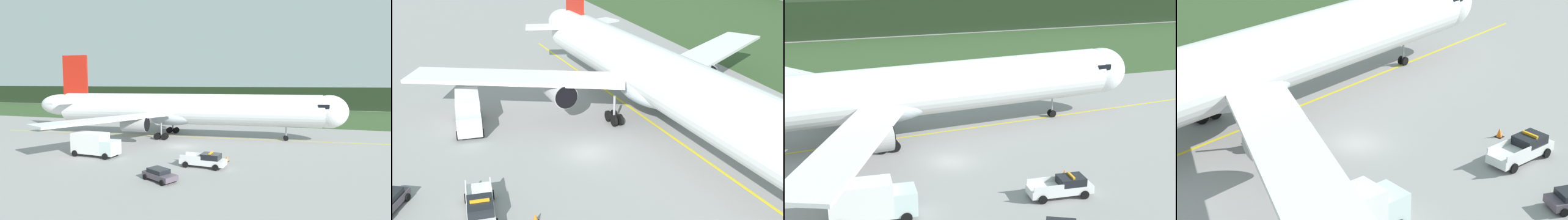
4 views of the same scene
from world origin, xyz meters
The scene contains 6 objects.
ground centered at (0.00, 0.00, 0.00)m, with size 320.00×320.00×0.00m, color gray.
taxiway_centerline_main centered at (-2.42, 8.92, 0.00)m, with size 79.36×0.30×0.01m, color yellow.
airliner centered at (-2.93, 8.87, 5.28)m, with size 60.52×47.68×15.99m.
ops_pickup_truck centered at (7.07, -10.77, 0.90)m, with size 5.83×2.58×1.94m.
catering_truck centered at (-9.47, -9.81, 1.79)m, with size 7.07×3.11×3.52m.
apron_cone centered at (9.13, -7.17, 0.38)m, with size 0.62×0.62×0.77m.
Camera 2 is at (37.19, -12.98, 20.32)m, focal length 43.47 mm.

